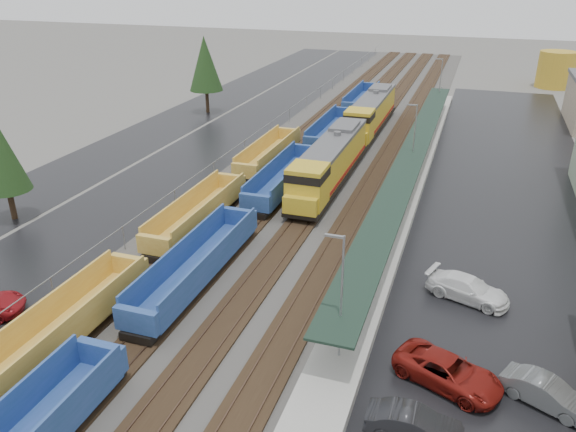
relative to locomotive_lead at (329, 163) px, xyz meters
name	(u,v)px	position (x,y,z in m)	size (l,w,h in m)	color
ballast_strip	(342,146)	(-2.00, 13.90, -2.49)	(20.00, 160.00, 0.08)	#302D2B
trackbed	(342,145)	(-2.00, 13.90, -2.37)	(14.60, 160.00, 0.22)	black
west_parking_lot	(230,135)	(-17.00, 13.90, -2.52)	(10.00, 160.00, 0.02)	black
west_road	(162,128)	(-27.00, 13.90, -2.52)	(9.00, 160.00, 0.02)	black
east_commuter_lot	(509,194)	(17.00, 3.90, -2.52)	(16.00, 100.00, 0.02)	black
station_platform	(411,176)	(7.50, 3.91, -1.79)	(3.00, 80.00, 8.00)	#9E9B93
chainlink_fence	(265,130)	(-11.50, 12.34, -0.92)	(0.08, 160.04, 2.02)	gray
tree_west_near	(1,155)	(-24.00, -16.10, 3.29)	(3.96, 3.96, 9.00)	#332316
tree_west_far	(205,64)	(-25.00, 23.90, 4.60)	(4.84, 4.84, 11.00)	#332316
locomotive_lead	(329,163)	(0.00, 0.00, 0.00)	(3.20, 21.09, 4.77)	black
locomotive_trail	(371,113)	(0.00, 21.00, 0.00)	(3.20, 21.09, 4.77)	black
well_string_yellow	(63,328)	(-8.00, -29.41, -1.33)	(2.74, 82.37, 2.43)	gold
well_string_blue	(248,214)	(-4.00, -11.27, -1.30)	(2.81, 107.53, 2.49)	navy
storage_tank	(556,70)	(25.41, 60.43, 0.62)	(6.29, 6.29, 6.29)	gold
parked_car_east_a	(414,425)	(12.07, -30.00, -1.78)	(4.51, 1.57, 1.49)	black
parked_car_east_b	(448,372)	(13.29, -25.74, -1.73)	(5.71, 2.63, 1.59)	maroon
parked_car_east_c	(468,289)	(13.92, -16.84, -1.74)	(5.42, 2.20, 1.57)	white
parked_car_east_e	(547,393)	(18.09, -25.75, -1.79)	(4.47, 1.56, 1.47)	#585B5D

